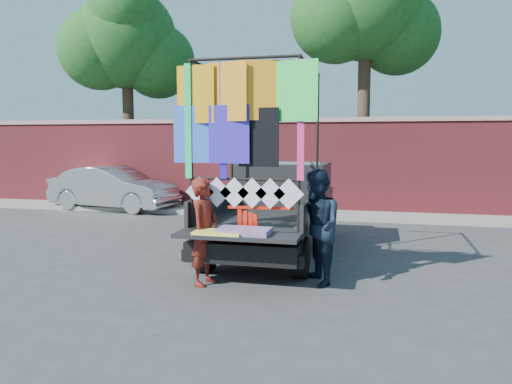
% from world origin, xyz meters
% --- Properties ---
extents(ground, '(90.00, 90.00, 0.00)m').
position_xyz_m(ground, '(0.00, 0.00, 0.00)').
color(ground, '#38383A').
rests_on(ground, ground).
extents(brick_wall, '(30.00, 0.45, 2.61)m').
position_xyz_m(brick_wall, '(0.00, 7.00, 1.33)').
color(brick_wall, maroon).
rests_on(brick_wall, ground).
extents(curb, '(30.00, 1.20, 0.12)m').
position_xyz_m(curb, '(0.00, 6.30, 0.06)').
color(curb, gray).
rests_on(curb, ground).
extents(tree_left, '(4.20, 3.30, 7.05)m').
position_xyz_m(tree_left, '(-6.48, 8.12, 5.12)').
color(tree_left, '#38281C').
rests_on(tree_left, ground).
extents(tree_mid, '(4.20, 3.30, 7.73)m').
position_xyz_m(tree_mid, '(1.02, 8.12, 5.70)').
color(tree_mid, '#38281C').
rests_on(tree_mid, ground).
extents(pickup_truck, '(1.98, 4.97, 3.13)m').
position_xyz_m(pickup_truck, '(-0.30, 2.32, 0.79)').
color(pickup_truck, black).
rests_on(pickup_truck, ground).
extents(sedan, '(3.95, 1.85, 1.25)m').
position_xyz_m(sedan, '(-5.93, 6.16, 0.63)').
color(sedan, '#BABEC2').
rests_on(sedan, ground).
extents(woman, '(0.44, 0.59, 1.49)m').
position_xyz_m(woman, '(-0.83, -0.26, 0.75)').
color(woman, maroon).
rests_on(woman, ground).
extents(man, '(0.92, 0.99, 1.62)m').
position_xyz_m(man, '(0.68, 0.10, 0.81)').
color(man, '#131E30').
rests_on(man, ground).
extents(streamer_bundle, '(0.91, 0.13, 0.63)m').
position_xyz_m(streamer_bundle, '(-0.17, -0.09, 0.90)').
color(streamer_bundle, red).
rests_on(streamer_bundle, ground).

